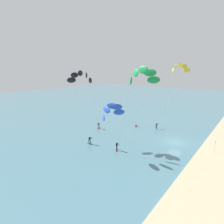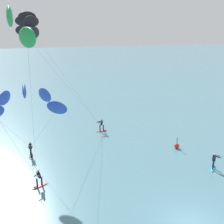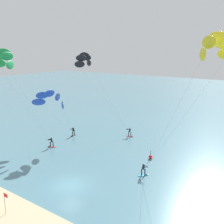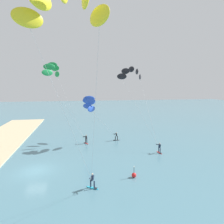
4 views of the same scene
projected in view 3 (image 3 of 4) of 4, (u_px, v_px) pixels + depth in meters
name	position (u px, v px, depth m)	size (l,w,h in m)	color
ground_plane	(70.00, 186.00, 29.46)	(240.00, 240.00, 0.00)	slate
kitesurfer_nearshore	(212.00, 53.00, 22.62)	(9.71, 5.67, 16.53)	#23ADD1
kitesurfer_mid_water	(51.00, 100.00, 40.43)	(6.72, 7.34, 9.02)	#333338
kitesurfer_far_out	(6.00, 62.00, 34.39)	(5.91, 7.94, 15.17)	red
kitesurfer_downwind	(86.00, 63.00, 45.28)	(10.20, 5.79, 14.56)	red
marker_buoy	(151.00, 157.00, 36.65)	(0.56, 0.56, 1.38)	red
beach_flag	(5.00, 199.00, 23.74)	(0.56, 0.05, 2.20)	gray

